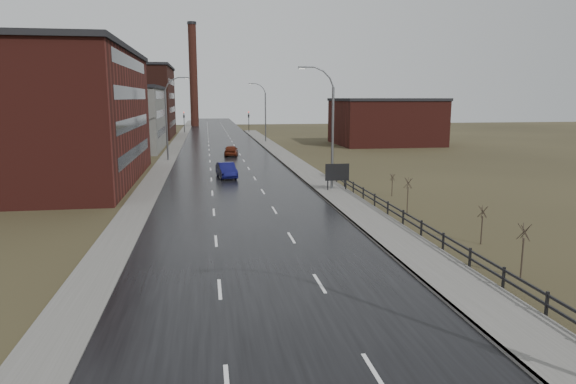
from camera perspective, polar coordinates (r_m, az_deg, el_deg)
name	(u,v)px	position (r m, az deg, el deg)	size (l,w,h in m)	color
road	(227,161)	(70.69, -6.80, 3.42)	(14.00, 300.00, 0.06)	black
sidewalk_right	(332,191)	(47.28, 4.94, 0.08)	(3.20, 180.00, 0.18)	#595651
curb_right	(316,192)	(46.94, 3.13, 0.03)	(0.16, 180.00, 0.18)	slate
sidewalk_left	(166,162)	(70.85, -13.45, 3.25)	(2.40, 260.00, 0.12)	#595651
warehouse_near	(20,116)	(58.11, -27.64, 7.48)	(22.44, 28.56, 13.50)	#471914
warehouse_mid	(111,118)	(89.50, -19.06, 7.75)	(16.32, 20.40, 10.50)	slate
warehouse_far	(111,102)	(119.86, -19.06, 9.47)	(26.52, 24.48, 15.50)	#331611
building_right	(385,121)	(97.95, 10.75, 7.72)	(18.36, 16.32, 8.50)	#471914
smokestack	(193,74)	(160.31, -10.48, 12.73)	(2.70, 2.70, 30.70)	#331611
streetlight_right_mid	(330,128)	(47.54, 4.63, 7.12)	(3.36, 0.28, 11.35)	slate
streetlight_left	(169,118)	(72.35, -13.13, 8.00)	(3.36, 0.28, 11.35)	slate
streetlight_right_far	(264,112)	(100.78, -2.69, 8.86)	(3.36, 0.28, 11.35)	slate
guardrail	(426,229)	(32.23, 15.09, -4.01)	(0.10, 53.05, 1.10)	black
shrub_c	(523,249)	(27.05, 24.64, -5.82)	(0.63, 0.66, 2.67)	#382D23
shrub_d	(482,224)	(32.31, 20.76, -3.35)	(0.55, 0.58, 2.31)	#382D23
shrub_e	(408,194)	(39.32, 13.17, -0.27)	(0.64, 0.67, 2.70)	#382D23
shrub_f	(392,184)	(45.93, 11.50, 0.82)	(0.48, 0.50, 1.99)	#382D23
billboard	(337,173)	(47.37, 5.48, 2.12)	(2.25, 0.17, 2.61)	black
traffic_light_left	(184,114)	(130.29, -11.50, 8.47)	(0.58, 2.73, 5.30)	black
traffic_light_right	(249,114)	(130.62, -4.39, 8.65)	(0.58, 2.73, 5.30)	black
car_near	(226,171)	(55.78, -6.86, 2.37)	(1.71, 4.90, 1.61)	#0E0E47
car_far	(231,151)	(76.98, -6.34, 4.58)	(1.92, 4.76, 1.62)	#551D0E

